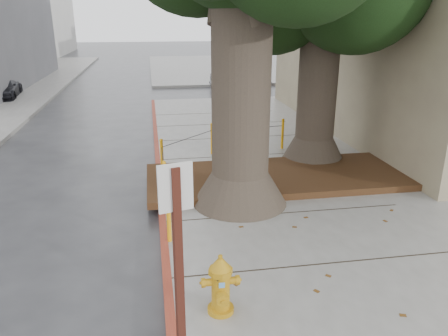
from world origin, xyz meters
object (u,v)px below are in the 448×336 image
object	(u,v)px
signpost	(180,301)
car_red	(315,76)
fire_hydrant	(221,285)
car_silver	(241,78)
car_dark	(2,88)

from	to	relation	value
signpost	car_red	world-z (taller)	signpost
fire_hydrant	car_silver	bearing A→B (deg)	78.76
fire_hydrant	car_silver	xyz separation A→B (m)	(4.41, 19.96, 0.04)
car_red	car_dark	distance (m)	17.46
fire_hydrant	signpost	world-z (taller)	signpost
fire_hydrant	car_red	distance (m)	22.54
car_silver	car_red	xyz separation A→B (m)	(4.75, 0.64, -0.08)
car_dark	car_red	bearing A→B (deg)	-0.29
car_red	car_silver	bearing A→B (deg)	92.11
fire_hydrant	car_dark	xyz separation A→B (m)	(-8.21, 18.74, -0.03)
signpost	car_red	bearing A→B (deg)	52.02
fire_hydrant	car_red	xyz separation A→B (m)	(9.16, 20.60, -0.04)
fire_hydrant	car_silver	world-z (taller)	car_silver
car_silver	car_red	bearing A→B (deg)	-83.82
fire_hydrant	car_dark	distance (m)	20.46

